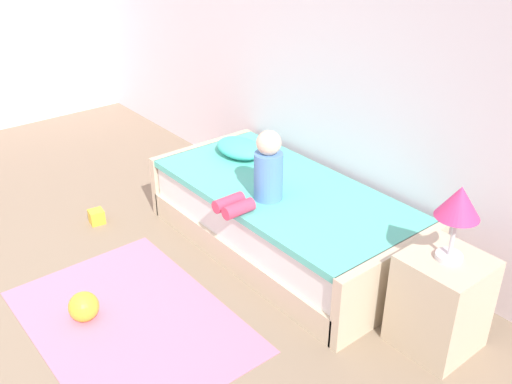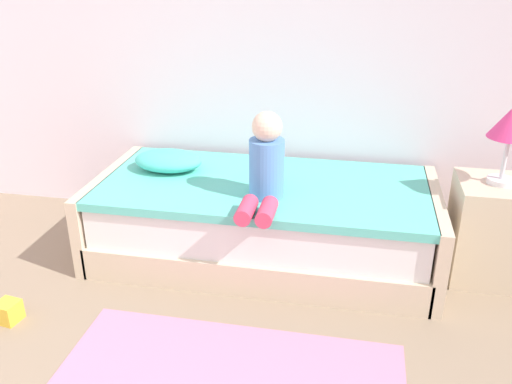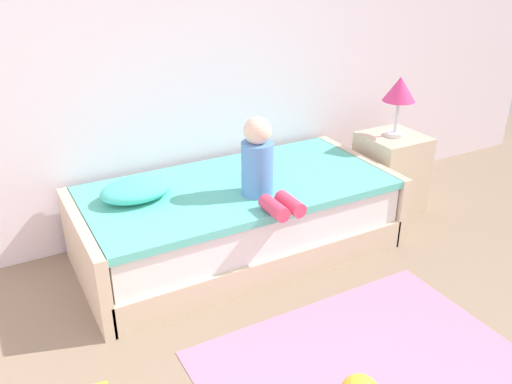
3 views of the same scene
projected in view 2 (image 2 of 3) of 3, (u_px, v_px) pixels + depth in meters
The scene contains 7 objects.
wall_rear at pixel (250, 10), 3.48m from camera, with size 7.20×0.10×2.90m, color white.
bed at pixel (264, 220), 3.40m from camera, with size 2.11×1.00×0.50m.
nightstand at pixel (491, 230), 3.16m from camera, with size 0.44×0.44×0.60m, color beige.
table_lamp at pixel (511, 126), 2.90m from camera, with size 0.24×0.24×0.45m.
child_figure at pixel (265, 166), 3.00m from camera, with size 0.20×0.51×0.50m.
pillow at pixel (168, 161), 3.47m from camera, with size 0.44×0.30×0.13m, color #4CCCBC.
toy_block at pixel (8, 311), 2.84m from camera, with size 0.11×0.11×0.11m, color yellow.
Camera 2 is at (0.74, -0.99, 1.79)m, focal length 37.84 mm.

